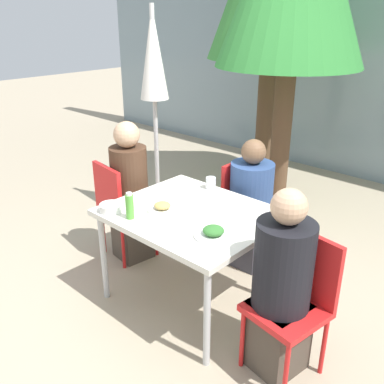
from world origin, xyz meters
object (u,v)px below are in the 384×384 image
object	(u,v)px
person_right	(281,289)
closed_umbrella	(154,73)
chair_left	(120,204)
person_far	(250,208)
salad_bowl	(111,208)
chair_right	(296,294)
person_left	(130,195)
chair_far	(246,204)
bottle	(130,206)
drinking_cup	(211,183)

from	to	relation	value
person_right	closed_umbrella	world-z (taller)	closed_umbrella
chair_left	closed_umbrella	bearing A→B (deg)	123.02
person_far	salad_bowl	world-z (taller)	person_far
chair_left	salad_bowl	size ratio (longest dim) A/B	5.58
chair_right	person_right	xyz separation A→B (m)	(-0.06, -0.07, 0.04)
chair_left	person_left	bearing A→B (deg)	58.00
chair_far	person_far	distance (m)	0.09
person_left	closed_umbrella	bearing A→B (deg)	128.96
bottle	person_far	bearing A→B (deg)	77.93
chair_right	drinking_cup	bearing A→B (deg)	-14.96
person_right	bottle	bearing A→B (deg)	21.13
person_right	bottle	size ratio (longest dim) A/B	6.32
bottle	drinking_cup	world-z (taller)	bottle
chair_right	salad_bowl	distance (m)	1.36
person_far	person_left	bearing A→B (deg)	-53.37
chair_left	person_right	xyz separation A→B (m)	(1.69, -0.17, 0.04)
chair_right	chair_far	bearing A→B (deg)	-31.74
person_far	salad_bowl	bearing A→B (deg)	-21.13
closed_umbrella	chair_far	bearing A→B (deg)	-2.19
bottle	person_left	bearing A→B (deg)	140.93
salad_bowl	chair_far	bearing A→B (deg)	73.92
person_left	salad_bowl	xyz separation A→B (m)	(0.40, -0.49, 0.18)
chair_left	salad_bowl	bearing A→B (deg)	-34.71
person_right	drinking_cup	size ratio (longest dim) A/B	12.80
chair_left	person_left	size ratio (longest dim) A/B	0.71
person_right	chair_far	size ratio (longest dim) A/B	1.35
person_left	person_far	xyz separation A→B (m)	(0.81, 0.62, -0.08)
bottle	drinking_cup	bearing A→B (deg)	85.58
closed_umbrella	drinking_cup	bearing A→B (deg)	-20.97
person_far	drinking_cup	size ratio (longest dim) A/B	11.98
chair_right	chair_far	xyz separation A→B (m)	(-0.97, 0.84, 0.00)
chair_right	bottle	bearing A→B (deg)	23.93
chair_right	person_right	distance (m)	0.10
chair_left	chair_far	xyz separation A→B (m)	(0.79, 0.74, 0.00)
chair_left	chair_right	size ratio (longest dim) A/B	1.00
drinking_cup	chair_far	bearing A→B (deg)	75.85
chair_right	closed_umbrella	xyz separation A→B (m)	(-2.12, 0.88, 0.98)
bottle	drinking_cup	size ratio (longest dim) A/B	2.03
chair_right	salad_bowl	world-z (taller)	chair_right
closed_umbrella	salad_bowl	size ratio (longest dim) A/B	13.37
person_left	chair_right	distance (m)	1.71
bottle	chair_left	bearing A→B (deg)	148.15
salad_bowl	person_right	bearing A→B (deg)	11.27
person_left	chair_left	bearing A→B (deg)	-122.00
chair_left	bottle	distance (m)	0.81
chair_left	closed_umbrella	size ratio (longest dim) A/B	0.42
chair_far	drinking_cup	world-z (taller)	chair_far
person_far	bottle	world-z (taller)	person_far
bottle	chair_right	bearing A→B (deg)	14.79
person_left	drinking_cup	world-z (taller)	person_left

